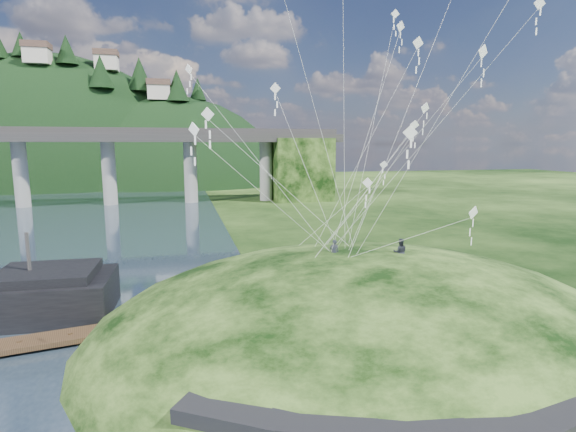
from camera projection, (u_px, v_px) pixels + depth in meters
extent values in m
plane|color=black|center=(243.00, 361.00, 24.73)|extent=(320.00, 320.00, 0.00)
ellipsoid|color=black|center=(363.00, 354.00, 28.73)|extent=(36.00, 32.00, 13.00)
cube|color=black|center=(231.00, 415.00, 16.39)|extent=(4.32, 3.62, 0.71)
cube|color=black|center=(323.00, 429.00, 15.48)|extent=(4.10, 2.97, 0.61)
cube|color=black|center=(502.00, 430.00, 15.47)|extent=(3.62, 1.83, 0.66)
cube|color=black|center=(569.00, 415.00, 16.35)|extent=(3.82, 2.27, 0.68)
cylinder|color=gray|center=(21.00, 173.00, 83.59)|extent=(2.60, 2.60, 13.00)
cylinder|color=gray|center=(109.00, 172.00, 87.14)|extent=(2.60, 2.60, 13.00)
cylinder|color=gray|center=(191.00, 171.00, 90.70)|extent=(2.60, 2.60, 13.00)
cylinder|color=gray|center=(266.00, 170.00, 94.25)|extent=(2.60, 2.60, 13.00)
cube|color=black|center=(300.00, 169.00, 95.97)|extent=(12.00, 11.00, 13.00)
ellipsoid|color=black|center=(58.00, 203.00, 137.51)|extent=(96.00, 68.00, 88.00)
ellipsoid|color=black|center=(176.00, 216.00, 138.49)|extent=(76.00, 56.00, 72.00)
cone|color=black|center=(21.00, 44.00, 118.44)|extent=(4.97, 4.97, 6.54)
cone|color=black|center=(66.00, 49.00, 119.32)|extent=(5.83, 5.83, 7.67)
cone|color=black|center=(101.00, 72.00, 117.58)|extent=(6.47, 6.47, 8.51)
cone|color=black|center=(140.00, 74.00, 126.22)|extent=(7.13, 7.13, 9.38)
cone|color=black|center=(177.00, 85.00, 124.31)|extent=(6.56, 6.56, 8.63)
cone|color=black|center=(198.00, 89.00, 131.07)|extent=(4.88, 4.88, 6.42)
cube|color=beige|center=(37.00, 56.00, 116.22)|extent=(6.00, 5.00, 4.00)
cube|color=brown|center=(36.00, 45.00, 115.79)|extent=(6.40, 5.40, 1.60)
cube|color=beige|center=(107.00, 63.00, 125.67)|extent=(6.00, 5.00, 4.00)
cube|color=brown|center=(106.00, 53.00, 125.24)|extent=(6.40, 5.40, 1.60)
cube|color=beige|center=(159.00, 93.00, 124.43)|extent=(6.00, 5.00, 4.00)
cube|color=brown|center=(159.00, 83.00, 124.01)|extent=(6.40, 5.40, 1.60)
cube|color=black|center=(47.00, 274.00, 30.74)|extent=(6.41, 5.40, 0.63)
cylinder|color=#2D2B2B|center=(28.00, 255.00, 30.32)|extent=(0.25, 0.25, 3.13)
cube|color=#322114|center=(71.00, 336.00, 26.93)|extent=(12.60, 4.27, 0.31)
cylinder|color=#322114|center=(20.00, 348.00, 25.88)|extent=(0.27, 0.27, 0.89)
cylinder|color=#322114|center=(71.00, 340.00, 26.97)|extent=(0.27, 0.27, 0.89)
cylinder|color=#322114|center=(118.00, 332.00, 28.05)|extent=(0.27, 0.27, 0.89)
cylinder|color=#322114|center=(162.00, 325.00, 29.13)|extent=(0.27, 0.27, 0.89)
imported|color=#22252E|center=(334.00, 239.00, 28.70)|extent=(0.67, 0.50, 1.65)
imported|color=#22252E|center=(401.00, 238.00, 28.72)|extent=(1.06, 0.95, 1.81)
cube|color=white|center=(275.00, 88.00, 32.85)|extent=(0.72, 0.47, 0.81)
cube|color=white|center=(275.00, 96.00, 32.94)|extent=(0.11, 0.05, 0.48)
cube|color=white|center=(275.00, 105.00, 33.03)|extent=(0.11, 0.05, 0.48)
cube|color=white|center=(275.00, 113.00, 33.12)|extent=(0.11, 0.05, 0.48)
cube|color=white|center=(194.00, 129.00, 20.41)|extent=(0.47, 0.54, 0.67)
cube|color=white|center=(194.00, 140.00, 20.49)|extent=(0.08, 0.06, 0.40)
cube|color=white|center=(195.00, 151.00, 20.56)|extent=(0.08, 0.06, 0.40)
cube|color=white|center=(195.00, 162.00, 20.64)|extent=(0.08, 0.06, 0.40)
cube|color=white|center=(401.00, 26.00, 30.59)|extent=(0.70, 0.28, 0.72)
cube|color=white|center=(400.00, 34.00, 30.67)|extent=(0.09, 0.07, 0.42)
cube|color=white|center=(400.00, 42.00, 30.76)|extent=(0.09, 0.07, 0.42)
cube|color=white|center=(400.00, 50.00, 30.84)|extent=(0.09, 0.07, 0.42)
cube|color=white|center=(208.00, 114.00, 27.10)|extent=(0.78, 0.44, 0.84)
cube|color=white|center=(208.00, 124.00, 27.20)|extent=(0.11, 0.05, 0.50)
cube|color=white|center=(208.00, 135.00, 27.30)|extent=(0.11, 0.05, 0.50)
cube|color=white|center=(208.00, 145.00, 27.39)|extent=(0.11, 0.05, 0.50)
cube|color=white|center=(189.00, 69.00, 29.59)|extent=(0.48, 0.52, 0.65)
cube|color=white|center=(189.00, 77.00, 29.67)|extent=(0.08, 0.06, 0.39)
cube|color=white|center=(189.00, 84.00, 29.75)|extent=(0.08, 0.06, 0.39)
cube|color=white|center=(190.00, 92.00, 29.82)|extent=(0.08, 0.06, 0.39)
cube|color=white|center=(418.00, 43.00, 29.04)|extent=(0.81, 0.23, 0.79)
cube|color=white|center=(418.00, 52.00, 29.13)|extent=(0.10, 0.05, 0.47)
cube|color=white|center=(417.00, 61.00, 29.22)|extent=(0.10, 0.05, 0.47)
cube|color=white|center=(417.00, 70.00, 29.31)|extent=(0.10, 0.05, 0.47)
cube|color=white|center=(384.00, 165.00, 35.71)|extent=(0.67, 0.24, 0.65)
cube|color=white|center=(384.00, 171.00, 35.78)|extent=(0.09, 0.04, 0.39)
cube|color=white|center=(383.00, 177.00, 35.86)|extent=(0.09, 0.04, 0.39)
cube|color=white|center=(383.00, 183.00, 35.93)|extent=(0.09, 0.04, 0.39)
cube|color=white|center=(415.00, 125.00, 32.60)|extent=(0.70, 0.23, 0.68)
cube|color=white|center=(414.00, 132.00, 32.67)|extent=(0.09, 0.03, 0.40)
cube|color=white|center=(414.00, 139.00, 32.75)|extent=(0.09, 0.03, 0.40)
cube|color=white|center=(414.00, 145.00, 32.83)|extent=(0.09, 0.03, 0.40)
cube|color=white|center=(540.00, 3.00, 26.15)|extent=(0.71, 0.20, 0.71)
cube|color=white|center=(539.00, 13.00, 26.23)|extent=(0.09, 0.02, 0.42)
cube|color=white|center=(538.00, 22.00, 26.31)|extent=(0.09, 0.02, 0.42)
cube|color=white|center=(537.00, 31.00, 26.39)|extent=(0.09, 0.02, 0.42)
cube|color=white|center=(483.00, 52.00, 26.18)|extent=(0.80, 0.33, 0.83)
cube|color=white|center=(482.00, 62.00, 26.27)|extent=(0.10, 0.08, 0.49)
cube|color=white|center=(482.00, 73.00, 26.36)|extent=(0.10, 0.08, 0.49)
cube|color=white|center=(481.00, 83.00, 26.46)|extent=(0.10, 0.08, 0.49)
cube|color=white|center=(367.00, 183.00, 28.99)|extent=(0.59, 0.40, 0.68)
cube|color=white|center=(367.00, 190.00, 29.07)|extent=(0.09, 0.05, 0.40)
cube|color=white|center=(367.00, 197.00, 29.15)|extent=(0.09, 0.05, 0.40)
cube|color=white|center=(367.00, 205.00, 29.22)|extent=(0.09, 0.05, 0.40)
cube|color=white|center=(473.00, 213.00, 27.16)|extent=(0.82, 0.33, 0.84)
cube|color=white|center=(473.00, 222.00, 27.26)|extent=(0.10, 0.08, 0.50)
cube|color=white|center=(472.00, 232.00, 27.35)|extent=(0.10, 0.08, 0.50)
cube|color=white|center=(471.00, 242.00, 27.45)|extent=(0.10, 0.08, 0.50)
cube|color=white|center=(425.00, 108.00, 30.71)|extent=(0.74, 0.25, 0.74)
cube|color=white|center=(425.00, 116.00, 30.80)|extent=(0.09, 0.07, 0.44)
cube|color=white|center=(424.00, 124.00, 30.88)|extent=(0.09, 0.07, 0.44)
cube|color=white|center=(424.00, 132.00, 30.97)|extent=(0.09, 0.07, 0.44)
cube|color=white|center=(395.00, 14.00, 35.41)|extent=(0.69, 0.16, 0.69)
cube|color=white|center=(395.00, 20.00, 35.49)|extent=(0.09, 0.02, 0.40)
cube|color=white|center=(395.00, 27.00, 35.57)|extent=(0.09, 0.02, 0.40)
cube|color=white|center=(395.00, 33.00, 35.64)|extent=(0.09, 0.02, 0.40)
cube|color=white|center=(410.00, 133.00, 24.84)|extent=(0.68, 0.55, 0.81)
cube|color=white|center=(410.00, 143.00, 24.93)|extent=(0.11, 0.06, 0.48)
cube|color=white|center=(409.00, 154.00, 25.03)|extent=(0.11, 0.06, 0.48)
cube|color=white|center=(409.00, 165.00, 25.12)|extent=(0.11, 0.06, 0.48)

